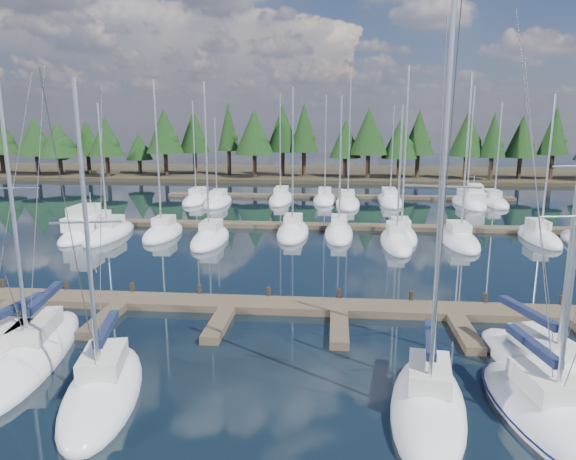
# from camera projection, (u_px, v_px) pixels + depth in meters

# --- Properties ---
(ground) EXTENTS (260.00, 260.00, 0.00)m
(ground) POSITION_uv_depth(u_px,v_px,m) (338.00, 255.00, 39.65)
(ground) COLOR black
(ground) RESTS_ON ground
(far_shore) EXTENTS (220.00, 30.00, 0.60)m
(far_shore) POSITION_uv_depth(u_px,v_px,m) (337.00, 173.00, 98.01)
(far_shore) COLOR #322B1C
(far_shore) RESTS_ON ground
(main_dock) EXTENTS (44.00, 6.13, 0.90)m
(main_dock) POSITION_uv_depth(u_px,v_px,m) (339.00, 312.00, 27.29)
(main_dock) COLOR brown
(main_dock) RESTS_ON ground
(back_docks) EXTENTS (50.00, 21.80, 0.40)m
(back_docks) POSITION_uv_depth(u_px,v_px,m) (337.00, 209.00, 58.68)
(back_docks) COLOR brown
(back_docks) RESTS_ON ground
(front_sailboat_0) EXTENTS (4.19, 10.02, 13.72)m
(front_sailboat_0) POSITION_uv_depth(u_px,v_px,m) (35.00, 353.00, 22.19)
(front_sailboat_0) COLOR silver
(front_sailboat_0) RESTS_ON ground
(front_sailboat_2) EXTENTS (4.21, 7.91, 12.31)m
(front_sailboat_2) POSITION_uv_depth(u_px,v_px,m) (103.00, 390.00, 19.14)
(front_sailboat_2) COLOR silver
(front_sailboat_2) RESTS_ON ground
(front_sailboat_3) EXTENTS (3.70, 7.92, 14.76)m
(front_sailboat_3) POSITION_uv_depth(u_px,v_px,m) (428.00, 405.00, 18.16)
(front_sailboat_3) COLOR silver
(front_sailboat_3) RESTS_ON ground
(front_sailboat_4) EXTENTS (4.27, 8.39, 13.21)m
(front_sailboat_4) POSITION_uv_depth(u_px,v_px,m) (547.00, 414.00, 17.62)
(front_sailboat_4) COLOR silver
(front_sailboat_4) RESTS_ON ground
(front_sailboat_5) EXTENTS (4.95, 8.91, 15.55)m
(front_sailboat_5) POSITION_uv_depth(u_px,v_px,m) (547.00, 371.00, 20.62)
(front_sailboat_5) COLOR silver
(front_sailboat_5) RESTS_ON ground
(back_sailboat_rows) EXTENTS (43.39, 33.09, 16.85)m
(back_sailboat_rows) POSITION_uv_depth(u_px,v_px,m) (340.00, 215.00, 54.65)
(back_sailboat_rows) COLOR silver
(back_sailboat_rows) RESTS_ON ground
(motor_yacht_left) EXTENTS (3.10, 9.22, 4.61)m
(motor_yacht_left) POSITION_uv_depth(u_px,v_px,m) (88.00, 230.00, 46.27)
(motor_yacht_left) COLOR silver
(motor_yacht_left) RESTS_ON ground
(motor_yacht_right) EXTENTS (4.09, 9.06, 4.37)m
(motor_yacht_right) POSITION_uv_depth(u_px,v_px,m) (474.00, 202.00, 62.41)
(motor_yacht_right) COLOR silver
(motor_yacht_right) RESTS_ON ground
(tree_line) EXTENTS (186.87, 11.70, 13.28)m
(tree_line) POSITION_uv_depth(u_px,v_px,m) (325.00, 137.00, 87.16)
(tree_line) COLOR black
(tree_line) RESTS_ON far_shore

